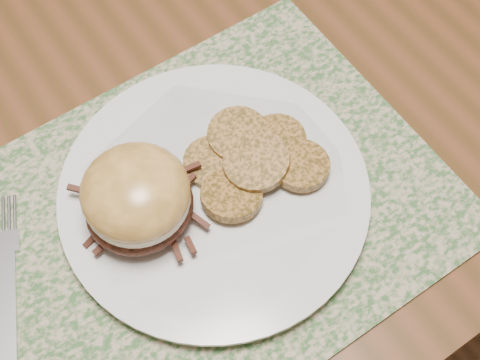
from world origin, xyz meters
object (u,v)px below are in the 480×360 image
Objects in this scene: dining_table at (96,92)px; dinner_plate at (214,193)px; fork at (7,294)px; pork_sandwich at (137,198)px.

dining_table is 5.77× the size of dinner_plate.
dining_table is 8.41× the size of fork.
dining_table is 0.24m from dinner_plate.
dinner_plate is 0.08m from pork_sandwich.
dinner_plate is 0.19m from fork.
pork_sandwich is at bearing -102.79° from dining_table.
dinner_plate is 1.46× the size of fork.
pork_sandwich is at bearing 168.27° from dinner_plate.
dining_table is 0.25m from pork_sandwich.
dining_table is 14.68× the size of pork_sandwich.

